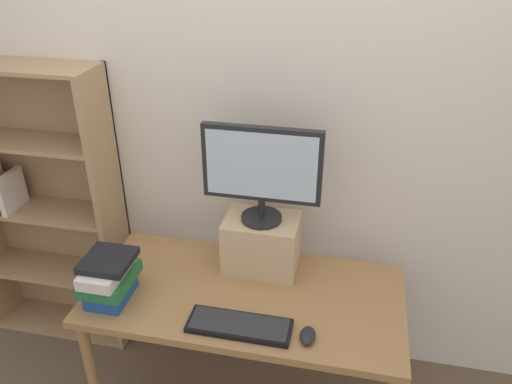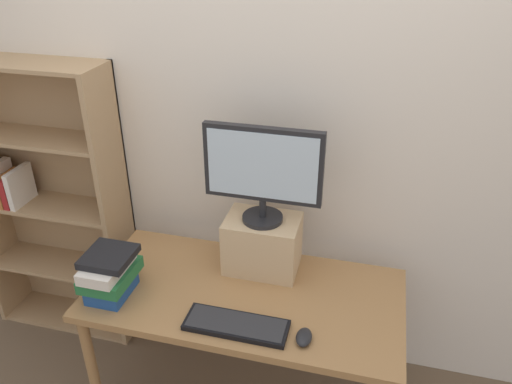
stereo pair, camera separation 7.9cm
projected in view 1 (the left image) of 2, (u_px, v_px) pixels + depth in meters
back_wall at (268, 133)px, 2.42m from camera, size 7.00×0.08×2.60m
desk at (245, 305)px, 2.30m from camera, size 1.42×0.70×0.73m
bookshelf_unit at (40, 206)px, 2.75m from camera, size 0.86×0.28×1.62m
riser_box at (261, 244)px, 2.36m from camera, size 0.34×0.24×0.27m
computer_monitor at (262, 170)px, 2.17m from camera, size 0.53×0.19×0.45m
keyboard at (239, 326)px, 2.06m from camera, size 0.43×0.15×0.02m
computer_mouse at (308, 336)px, 2.00m from camera, size 0.06×0.10×0.04m
book_stack at (109, 277)px, 2.18m from camera, size 0.21×0.27×0.21m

